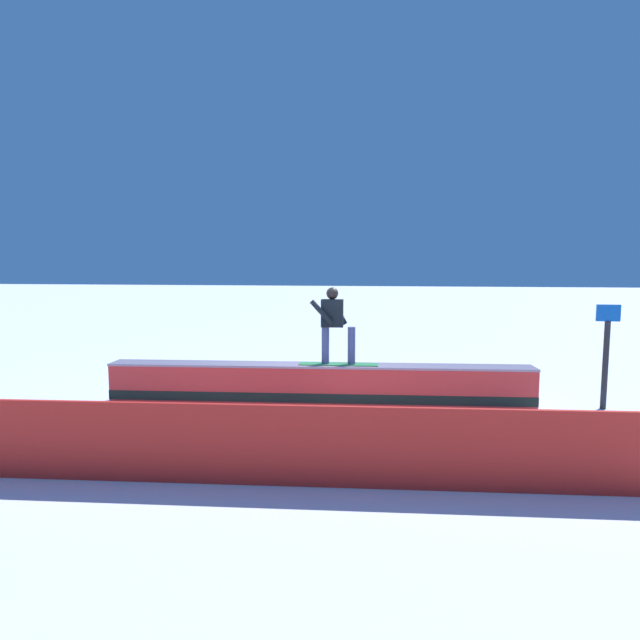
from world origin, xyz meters
The scene contains 5 objects.
ground_plane centered at (0.00, 0.00, 0.00)m, with size 120.00×120.00×0.00m, color white.
grind_box centered at (0.00, 0.00, 0.35)m, with size 7.86×1.18×0.77m.
snowboarder centered at (-0.29, -0.03, 1.55)m, with size 1.47×0.46×1.43m.
safety_fence centered at (0.00, 3.54, 0.49)m, with size 9.34×0.06×0.97m, color red.
trail_marker centered at (-5.15, -0.55, 1.02)m, with size 0.40×0.10×1.90m.
Camera 1 is at (-1.47, 9.14, 2.56)m, focal length 28.49 mm.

